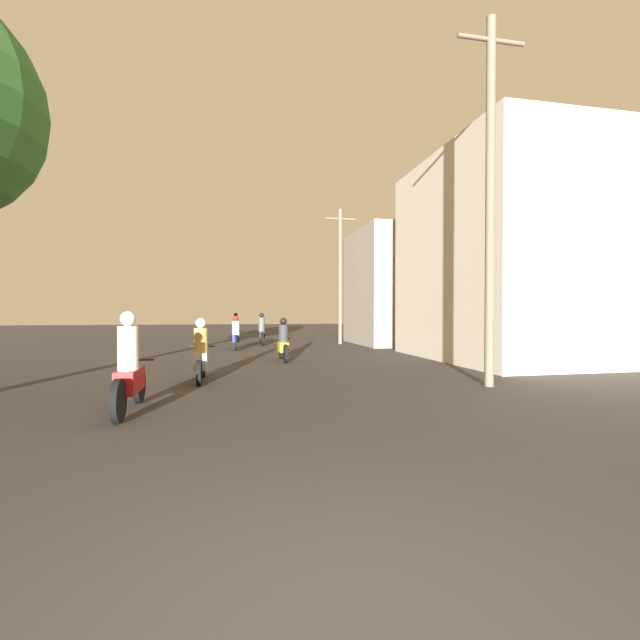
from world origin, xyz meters
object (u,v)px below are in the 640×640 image
at_px(motorcycle_blue, 236,336).
at_px(motorcycle_silver, 201,356).
at_px(building_right_far, 406,288).
at_px(utility_pole_far, 340,274).
at_px(utility_pole_near, 490,195).
at_px(motorcycle_black, 262,332).
at_px(motorcycle_white, 236,329).
at_px(motorcycle_yellow, 283,343).
at_px(building_right_near, 510,258).
at_px(motorcycle_red, 129,373).

bearing_deg(motorcycle_blue, motorcycle_silver, -88.84).
height_order(building_right_far, utility_pole_far, utility_pole_far).
bearing_deg(utility_pole_near, motorcycle_black, 106.94).
relative_size(motorcycle_silver, motorcycle_white, 0.92).
bearing_deg(utility_pole_near, motorcycle_yellow, 123.14).
bearing_deg(building_right_near, motorcycle_silver, -164.20).
relative_size(motorcycle_yellow, building_right_near, 0.26).
bearing_deg(building_right_far, utility_pole_near, -105.12).
xyz_separation_m(motorcycle_silver, motorcycle_yellow, (2.41, 3.92, -0.02)).
height_order(motorcycle_red, utility_pole_far, utility_pole_far).
bearing_deg(building_right_near, building_right_far, 94.20).
bearing_deg(utility_pole_far, motorcycle_silver, -119.18).
xyz_separation_m(motorcycle_white, utility_pole_near, (5.36, -17.62, 3.56)).
relative_size(motorcycle_yellow, motorcycle_white, 0.97).
height_order(motorcycle_white, utility_pole_near, utility_pole_near).
xyz_separation_m(motorcycle_yellow, motorcycle_black, (-0.23, 7.54, 0.06)).
xyz_separation_m(motorcycle_yellow, motorcycle_blue, (-1.54, 4.99, 0.01)).
relative_size(building_right_near, utility_pole_far, 1.04).
xyz_separation_m(motorcycle_white, building_right_near, (9.40, -12.70, 2.90)).
relative_size(motorcycle_blue, building_right_near, 0.27).
bearing_deg(motorcycle_red, building_right_near, 37.12).
relative_size(motorcycle_blue, motorcycle_black, 1.05).
relative_size(motorcycle_white, building_right_near, 0.27).
xyz_separation_m(motorcycle_silver, motorcycle_white, (0.92, 15.62, 0.03)).
height_order(motorcycle_black, motorcycle_white, motorcycle_white).
relative_size(motorcycle_silver, motorcycle_yellow, 0.95).
xyz_separation_m(motorcycle_silver, motorcycle_blue, (0.87, 8.91, -0.01)).
height_order(motorcycle_blue, building_right_far, building_right_far).
height_order(motorcycle_silver, motorcycle_blue, motorcycle_silver).
relative_size(motorcycle_yellow, utility_pole_far, 0.28).
distance_m(motorcycle_red, building_right_far, 17.60).
bearing_deg(motorcycle_yellow, motorcycle_silver, -122.94).
bearing_deg(motorcycle_black, motorcycle_silver, -99.97).
relative_size(motorcycle_white, building_right_far, 0.34).
distance_m(motorcycle_red, utility_pole_near, 8.10).
distance_m(motorcycle_white, utility_pole_far, 7.56).
bearing_deg(building_right_near, motorcycle_blue, 147.59).
height_order(motorcycle_black, utility_pole_far, utility_pole_far).
relative_size(motorcycle_black, utility_pole_far, 0.27).
xyz_separation_m(motorcycle_black, utility_pole_near, (4.10, -13.46, 3.55)).
bearing_deg(motorcycle_red, building_right_far, 61.56).
bearing_deg(utility_pole_far, motorcycle_blue, -156.96).
distance_m(building_right_near, utility_pole_far, 9.22).
xyz_separation_m(motorcycle_blue, utility_pole_near, (5.41, -10.91, 3.60)).
distance_m(motorcycle_black, building_right_near, 12.14).
distance_m(utility_pole_near, utility_pole_far, 13.21).
bearing_deg(motorcycle_yellow, building_right_far, 41.77).
height_order(motorcycle_red, utility_pole_near, utility_pole_near).
relative_size(motorcycle_red, building_right_far, 0.36).
bearing_deg(motorcycle_white, motorcycle_red, -90.60).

